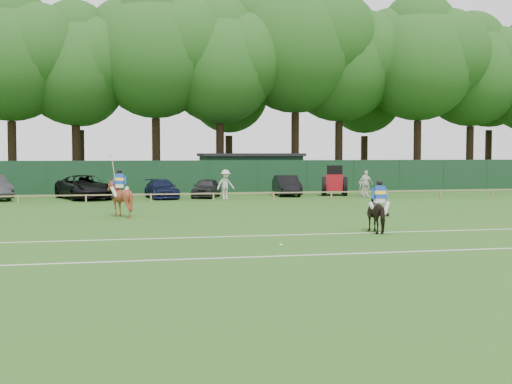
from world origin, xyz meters
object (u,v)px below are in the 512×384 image
object	(u,v)px
sedan_navy	(162,189)
utility_shed	(250,171)
hatch_grey	(206,188)
spectator_left	(226,184)
suv_black	(84,187)
polo_ball	(281,245)
horse_chestnut	(120,198)
spectator_right	(364,186)
estate_black	(287,186)
tractor	(334,181)
horse_dark	(379,214)
spectator_mid	(366,184)

from	to	relation	value
sedan_navy	utility_shed	xyz separation A→B (m)	(8.10, 9.19, 0.90)
hatch_grey	utility_shed	xyz separation A→B (m)	(5.02, 8.96, 0.87)
spectator_left	utility_shed	xyz separation A→B (m)	(3.98, 10.72, 0.56)
suv_black	polo_ball	bearing A→B (deg)	-93.71
horse_chestnut	spectator_right	size ratio (longest dim) A/B	1.18
estate_black	tractor	bearing A→B (deg)	-1.68
horse_dark	spectator_left	distance (m)	20.37
spectator_left	estate_black	bearing A→B (deg)	9.49
hatch_grey	polo_ball	size ratio (longest dim) A/B	43.40
suv_black	spectator_left	size ratio (longest dim) A/B	2.93
estate_black	spectator_right	size ratio (longest dim) A/B	2.92
estate_black	spectator_mid	size ratio (longest dim) A/B	2.39
spectator_mid	horse_dark	bearing A→B (deg)	-114.38
horse_dark	spectator_mid	xyz separation A→B (m)	(7.40, 20.10, 0.20)
spectator_left	hatch_grey	bearing A→B (deg)	102.71
horse_chestnut	spectator_mid	xyz separation A→B (m)	(17.06, 11.30, 0.04)
suv_black	tractor	bearing A→B (deg)	-18.72
utility_shed	sedan_navy	bearing A→B (deg)	-131.39
spectator_left	tractor	xyz separation A→B (m)	(8.36, 2.09, 0.05)
hatch_grey	polo_ball	distance (m)	25.01
horse_chestnut	sedan_navy	bearing A→B (deg)	-93.30
spectator_right	tractor	size ratio (longest dim) A/B	0.51
estate_black	spectator_mid	xyz separation A→B (m)	(4.98, -2.65, 0.20)
utility_shed	suv_black	bearing A→B (deg)	-146.29
horse_chestnut	polo_ball	size ratio (longest dim) A/B	19.74
horse_chestnut	horse_dark	bearing A→B (deg)	147.64
sedan_navy	hatch_grey	xyz separation A→B (m)	(3.08, 0.23, 0.03)
utility_shed	estate_black	bearing A→B (deg)	-83.52
hatch_grey	estate_black	bearing A→B (deg)	26.58
polo_ball	utility_shed	xyz separation A→B (m)	(6.19, 33.93, 1.49)
horse_dark	estate_black	bearing A→B (deg)	-96.81
tractor	suv_black	bearing A→B (deg)	-161.32
spectator_mid	suv_black	bearing A→B (deg)	169.69
suv_black	polo_ball	size ratio (longest dim) A/B	63.55
horse_dark	hatch_grey	size ratio (longest dim) A/B	0.44
suv_black	polo_ball	distance (m)	26.10
spectator_left	polo_ball	size ratio (longest dim) A/B	21.67
utility_shed	horse_chestnut	bearing A→B (deg)	-116.72
estate_black	tractor	xyz separation A→B (m)	(3.46, -0.44, 0.30)
spectator_left	spectator_mid	world-z (taller)	spectator_left
spectator_left	polo_ball	xyz separation A→B (m)	(-2.21, -23.21, -0.93)
spectator_mid	polo_ball	bearing A→B (deg)	-121.83
estate_black	utility_shed	bearing A→B (deg)	102.05
spectator_mid	spectator_left	bearing A→B (deg)	175.11
suv_black	utility_shed	xyz separation A→B (m)	(13.18, 8.79, 0.74)
horse_dark	spectator_right	size ratio (longest dim) A/B	1.14
horse_dark	hatch_grey	world-z (taller)	horse_dark
spectator_left	horse_chestnut	bearing A→B (deg)	-139.89
estate_black	spectator_left	size ratio (longest dim) A/B	2.26
spectator_mid	polo_ball	size ratio (longest dim) A/B	20.55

